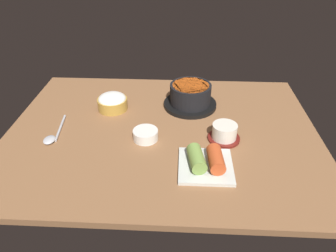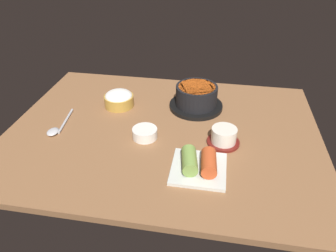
# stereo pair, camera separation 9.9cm
# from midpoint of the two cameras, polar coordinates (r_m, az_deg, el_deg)

# --- Properties ---
(dining_table) EXTENTS (1.00, 0.76, 0.02)m
(dining_table) POSITION_cam_midpoint_polar(r_m,az_deg,el_deg) (1.03, 1.84, -1.24)
(dining_table) COLOR brown
(dining_table) RESTS_ON ground
(stone_pot) EXTENTS (0.19, 0.19, 0.09)m
(stone_pot) POSITION_cam_midpoint_polar(r_m,az_deg,el_deg) (1.14, 7.64, 5.07)
(stone_pot) COLOR black
(stone_pot) RESTS_ON dining_table
(rice_bowl) EXTENTS (0.11, 0.11, 0.06)m
(rice_bowl) POSITION_cam_midpoint_polar(r_m,az_deg,el_deg) (1.15, -6.45, 4.87)
(rice_bowl) COLOR #B78C38
(rice_bowl) RESTS_ON dining_table
(tea_cup_with_saucer) EXTENTS (0.10, 0.10, 0.05)m
(tea_cup_with_saucer) POSITION_cam_midpoint_polar(r_m,az_deg,el_deg) (0.97, 12.94, -1.94)
(tea_cup_with_saucer) COLOR maroon
(tea_cup_with_saucer) RESTS_ON dining_table
(banchan_cup_center) EXTENTS (0.08, 0.08, 0.03)m
(banchan_cup_center) POSITION_cam_midpoint_polar(r_m,az_deg,el_deg) (0.98, -1.34, -1.34)
(banchan_cup_center) COLOR white
(banchan_cup_center) RESTS_ON dining_table
(kimchi_plate) EXTENTS (0.15, 0.15, 0.05)m
(kimchi_plate) POSITION_cam_midpoint_polar(r_m,az_deg,el_deg) (0.86, 8.90, -7.02)
(kimchi_plate) COLOR silver
(kimchi_plate) RESTS_ON dining_table
(spoon) EXTENTS (0.04, 0.17, 0.01)m
(spoon) POSITION_cam_midpoint_polar(r_m,az_deg,el_deg) (1.07, -16.97, -0.46)
(spoon) COLOR #B7B7BC
(spoon) RESTS_ON dining_table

